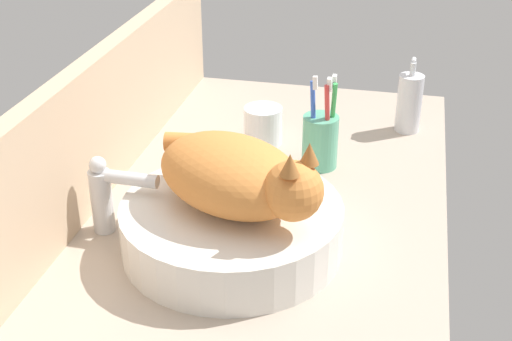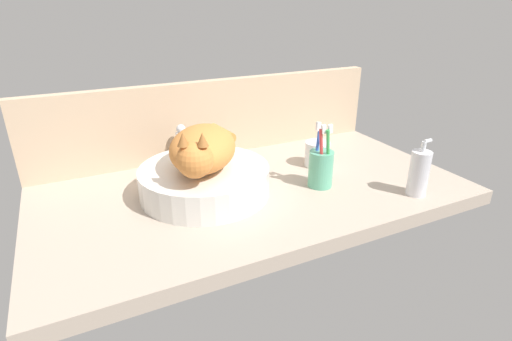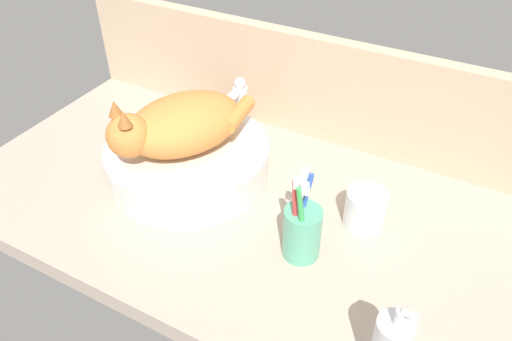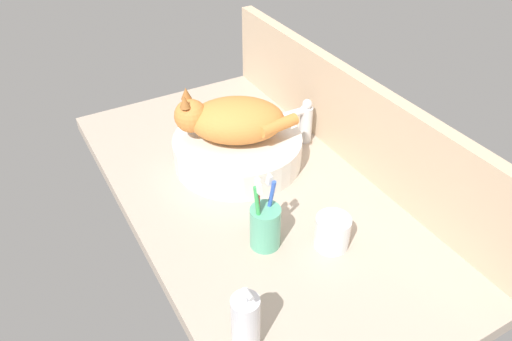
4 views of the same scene
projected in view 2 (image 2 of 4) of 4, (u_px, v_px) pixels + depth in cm
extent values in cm
cube|color=#B2A08E|center=(253.00, 193.00, 114.10)|extent=(118.03, 63.42, 4.00)
cube|color=#CCAD8C|center=(214.00, 118.00, 132.86)|extent=(118.03, 3.60, 24.97)
cylinder|color=silver|center=(205.00, 181.00, 107.91)|extent=(35.00, 35.00, 7.87)
ellipsoid|color=orange|center=(203.00, 148.00, 104.11)|extent=(26.67, 30.04, 11.00)
sphere|color=orange|center=(195.00, 160.00, 92.64)|extent=(8.80, 8.80, 8.80)
cone|color=#A4632D|center=(202.00, 139.00, 89.50)|extent=(2.80, 2.80, 3.20)
cone|color=#A4632D|center=(183.00, 139.00, 89.61)|extent=(2.80, 2.80, 3.20)
cylinder|color=orange|center=(222.00, 133.00, 113.54)|extent=(4.46, 11.30, 3.20)
cylinder|color=silver|center=(183.00, 149.00, 125.55)|extent=(3.60, 3.60, 11.00)
cylinder|color=silver|center=(186.00, 139.00, 119.42)|extent=(2.40, 10.04, 2.20)
sphere|color=silver|center=(181.00, 129.00, 122.85)|extent=(2.80, 2.80, 2.80)
cylinder|color=silver|center=(419.00, 173.00, 106.71)|extent=(5.25, 5.25, 12.44)
cylinder|color=silver|center=(424.00, 147.00, 103.64)|extent=(1.20, 1.20, 2.80)
cylinder|color=silver|center=(428.00, 141.00, 103.56)|extent=(2.20, 1.00, 1.00)
cylinder|color=#5BB28E|center=(321.00, 169.00, 112.09)|extent=(6.88, 6.88, 10.37)
cylinder|color=blue|center=(316.00, 156.00, 111.32)|extent=(2.92, 2.21, 17.01)
cube|color=white|center=(318.00, 126.00, 107.89)|extent=(1.48, 0.98, 2.58)
cylinder|color=green|center=(328.00, 159.00, 109.24)|extent=(2.92, 1.64, 17.01)
cube|color=white|center=(330.00, 129.00, 105.82)|extent=(1.48, 0.90, 2.56)
cylinder|color=#D13838|center=(322.00, 159.00, 109.08)|extent=(2.17, 1.77, 17.04)
cube|color=white|center=(324.00, 129.00, 105.65)|extent=(1.38, 0.92, 2.52)
cylinder|color=white|center=(317.00, 154.00, 126.21)|extent=(7.89, 7.89, 7.80)
cylinder|color=silver|center=(317.00, 160.00, 127.06)|extent=(6.94, 6.94, 3.60)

